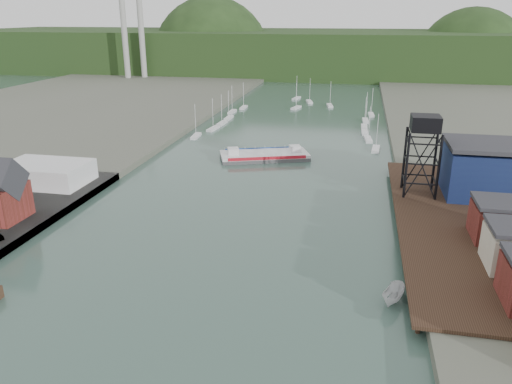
% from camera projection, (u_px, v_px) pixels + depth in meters
% --- Properties ---
extents(ground, '(600.00, 600.00, 0.00)m').
position_uv_depth(ground, '(140.00, 362.00, 55.83)').
color(ground, '#304A43').
rests_on(ground, ground).
extents(east_pier, '(14.00, 70.00, 2.45)m').
position_uv_depth(east_pier, '(436.00, 219.00, 89.58)').
color(east_pier, black).
rests_on(east_pier, ground).
extents(white_shed, '(18.00, 12.00, 4.50)m').
position_uv_depth(white_shed, '(46.00, 173.00, 109.02)').
color(white_shed, silver).
rests_on(white_shed, west_quay).
extents(lift_tower, '(6.50, 6.50, 16.00)m').
position_uv_depth(lift_tower, '(425.00, 128.00, 97.30)').
color(lift_tower, black).
rests_on(lift_tower, east_pier).
extents(blue_shed, '(20.50, 14.50, 11.30)m').
position_uv_depth(blue_shed, '(498.00, 172.00, 99.17)').
color(blue_shed, '#0D113C').
rests_on(blue_shed, east_land).
extents(marina_sailboats, '(57.71, 92.65, 0.90)m').
position_uv_depth(marina_sailboats, '(297.00, 118.00, 183.29)').
color(marina_sailboats, silver).
rests_on(marina_sailboats, ground).
extents(smokestacks, '(11.20, 8.20, 60.00)m').
position_uv_depth(smokestacks, '(132.00, 26.00, 280.21)').
color(smokestacks, '#9C9D98').
rests_on(smokestacks, ground).
extents(distant_hills, '(500.00, 120.00, 80.00)m').
position_uv_depth(distant_hills, '(323.00, 55.00, 330.78)').
color(distant_hills, black).
rests_on(distant_hills, ground).
extents(chain_ferry, '(25.01, 16.76, 3.34)m').
position_uv_depth(chain_ferry, '(264.00, 155.00, 133.36)').
color(chain_ferry, '#48494B').
rests_on(chain_ferry, ground).
extents(motorboat, '(4.17, 6.32, 2.28)m').
position_uv_depth(motorboat, '(394.00, 295.00, 66.84)').
color(motorboat, silver).
rests_on(motorboat, ground).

